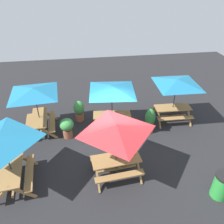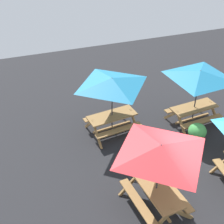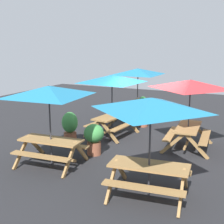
# 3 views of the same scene
# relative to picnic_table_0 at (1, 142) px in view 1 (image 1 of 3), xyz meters

# --- Properties ---
(ground_plane) EXTENTS (24.00, 24.00, 0.00)m
(ground_plane) POSITION_rel_picnic_table_0_xyz_m (-3.75, -1.42, -1.99)
(ground_plane) COLOR #232326
(ground_plane) RESTS_ON ground
(picnic_table_0) EXTENTS (2.22, 2.22, 2.34)m
(picnic_table_0) POSITION_rel_picnic_table_0_xyz_m (0.00, 0.00, 0.00)
(picnic_table_0) COLOR olive
(picnic_table_0) RESTS_ON ground
(picnic_table_1) EXTENTS (2.81, 2.81, 2.34)m
(picnic_table_1) POSITION_rel_picnic_table_0_xyz_m (-3.98, -2.89, 0.00)
(picnic_table_1) COLOR olive
(picnic_table_1) RESTS_ON ground
(picnic_table_2) EXTENTS (2.82, 2.82, 2.34)m
(picnic_table_2) POSITION_rel_picnic_table_0_xyz_m (-0.55, -3.15, 0.00)
(picnic_table_2) COLOR olive
(picnic_table_2) RESTS_ON ground
(picnic_table_3) EXTENTS (2.83, 2.83, 2.34)m
(picnic_table_3) POSITION_rel_picnic_table_0_xyz_m (-7.13, -3.10, 0.00)
(picnic_table_3) COLOR olive
(picnic_table_3) RESTS_ON ground
(picnic_table_4) EXTENTS (2.18, 2.18, 2.34)m
(picnic_table_4) POSITION_rel_picnic_table_0_xyz_m (-3.70, 0.05, 0.00)
(picnic_table_4) COLOR olive
(picnic_table_4) RESTS_ON ground
(trash_bin_green) EXTENTS (0.59, 0.59, 0.98)m
(trash_bin_green) POSITION_rel_picnic_table_0_xyz_m (-7.05, 1.53, -1.49)
(trash_bin_green) COLOR green
(trash_bin_green) RESTS_ON ground
(potted_plant_0) EXTENTS (0.55, 0.55, 1.12)m
(potted_plant_0) POSITION_rel_picnic_table_0_xyz_m (-2.42, -3.74, -1.37)
(potted_plant_0) COLOR #935138
(potted_plant_0) RESTS_ON ground
(potted_plant_1) EXTENTS (0.63, 0.63, 0.98)m
(potted_plant_1) POSITION_rel_picnic_table_0_xyz_m (-1.84, -2.47, -1.42)
(potted_plant_1) COLOR #935138
(potted_plant_1) RESTS_ON ground
(potted_plant_2) EXTENTS (0.48, 0.48, 1.27)m
(potted_plant_2) POSITION_rel_picnic_table_0_xyz_m (-5.70, -2.29, -1.33)
(potted_plant_2) COLOR #935138
(potted_plant_2) RESTS_ON ground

